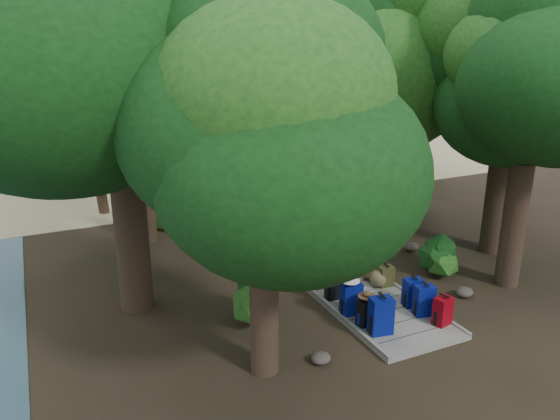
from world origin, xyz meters
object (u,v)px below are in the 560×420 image
backpack_right_c (413,291)px  backpack_right_d (385,275)px  duffel_right_black (363,261)px  suitcase_on_boardwalk (335,285)px  lone_suitcase_on_sand (221,174)px  kayak (127,179)px  backpack_right_b (424,299)px  backpack_right_a (443,309)px  backpack_left_a (381,314)px  backpack_left_c (351,297)px  sun_lounger (278,162)px  duffel_right_khaki (377,273)px  backpack_left_b (366,311)px

backpack_right_c → backpack_right_d: bearing=97.3°
duffel_right_black → suitcase_on_boardwalk: suitcase_on_boardwalk is taller
lone_suitcase_on_sand → kayak: 3.80m
backpack_right_b → backpack_right_d: (0.08, 1.48, -0.10)m
backpack_right_a → backpack_left_a: bearing=156.1°
backpack_right_a → backpack_right_d: (-0.02, 1.96, -0.06)m
backpack_left_c → backpack_right_a: size_ratio=1.19×
duffel_right_black → backpack_right_c: bearing=-66.6°
backpack_left_c → backpack_right_a: (1.46, -1.16, -0.06)m
lone_suitcase_on_sand → sun_lounger: bearing=27.7°
backpack_left_c → duffel_right_black: 2.37m
backpack_right_b → suitcase_on_boardwalk: 1.95m
backpack_left_a → duffel_right_khaki: size_ratio=1.37×
backpack_right_a → backpack_left_c: bearing=128.1°
duffel_right_black → sun_lounger: bearing=101.8°
backpack_right_d → kayak: (-3.83, 12.22, -0.20)m
backpack_right_c → lone_suitcase_on_sand: size_ratio=0.94×
backpack_right_c → duffel_right_khaki: bearing=99.2°
backpack_right_b → kayak: backpack_right_b is taller
backpack_right_a → backpack_right_b: 0.49m
duffel_right_khaki → duffel_right_black: size_ratio=0.88×
backpack_right_a → duffel_right_black: backpack_right_a is taller
backpack_right_d → suitcase_on_boardwalk: 1.40m
backpack_left_b → backpack_right_b: size_ratio=0.83×
backpack_left_a → sun_lounger: size_ratio=0.47×
backpack_right_d → backpack_left_b: bearing=-135.3°
backpack_left_c → lone_suitcase_on_sand: 11.49m
backpack_right_a → duffel_right_khaki: bearing=77.8°
duffel_right_black → backpack_left_c: bearing=-103.6°
backpack_left_c → sun_lounger: bearing=78.8°
backpack_left_a → suitcase_on_boardwalk: (-0.07, 1.66, -0.09)m
backpack_right_a → kayak: (-3.85, 14.18, -0.26)m
duffel_right_black → sun_lounger: sun_lounger is taller
duffel_right_khaki → duffel_right_black: (0.08, 0.74, 0.01)m
backpack_right_c → kayak: backpack_right_c is taller
backpack_left_a → lone_suitcase_on_sand: (0.95, 12.35, -0.15)m
sun_lounger → backpack_right_d: bearing=-104.9°
backpack_left_c → duffel_right_khaki: 1.79m
backpack_right_b → backpack_right_c: 0.42m
duffel_right_khaki → backpack_left_b: bearing=-160.6°
backpack_right_b → backpack_right_d: backpack_right_b is taller
backpack_right_b → sun_lounger: (2.80, 13.42, -0.18)m
suitcase_on_boardwalk → backpack_right_d: bearing=13.5°
backpack_right_a → lone_suitcase_on_sand: 12.60m
backpack_right_b → duffel_right_black: bearing=98.7°
backpack_left_a → backpack_right_a: 1.37m
duffel_right_black → sun_lounger: 11.23m
duffel_right_khaki → kayak: (-3.80, 11.94, -0.14)m
backpack_left_a → backpack_right_d: (1.33, 1.71, -0.15)m
duffel_right_khaki → backpack_right_b: bearing=-121.3°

